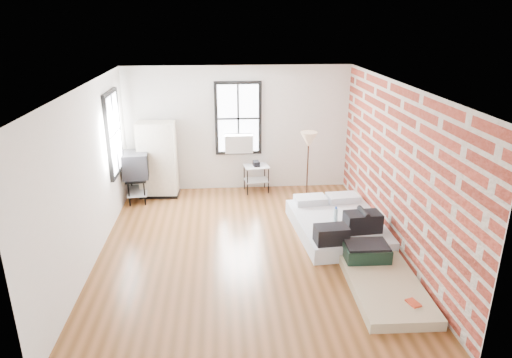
{
  "coord_description": "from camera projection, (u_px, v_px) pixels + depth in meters",
  "views": [
    {
      "loc": [
        -0.39,
        -6.99,
        3.83
      ],
      "look_at": [
        0.19,
        0.3,
        1.18
      ],
      "focal_mm": 32.0,
      "sensor_mm": 36.0,
      "label": 1
    }
  ],
  "objects": [
    {
      "name": "ground",
      "position": [
        247.0,
        249.0,
        7.88
      ],
      "size": [
        6.0,
        6.0,
        0.0
      ],
      "primitive_type": "plane",
      "color": "#583417",
      "rests_on": "ground"
    },
    {
      "name": "room_shell",
      "position": [
        258.0,
        146.0,
        7.65
      ],
      "size": [
        5.02,
        6.02,
        2.8
      ],
      "color": "silver",
      "rests_on": "ground"
    },
    {
      "name": "mattress_main",
      "position": [
        340.0,
        224.0,
        8.38
      ],
      "size": [
        1.72,
        2.24,
        0.68
      ],
      "rotation": [
        0.0,
        0.0,
        0.08
      ],
      "color": "white",
      "rests_on": "ground"
    },
    {
      "name": "mattress_bare",
      "position": [
        380.0,
        277.0,
        6.81
      ],
      "size": [
        1.05,
        1.92,
        0.41
      ],
      "rotation": [
        0.0,
        0.0,
        -0.03
      ],
      "color": "tan",
      "rests_on": "ground"
    },
    {
      "name": "wardrobe",
      "position": [
        158.0,
        160.0,
        9.95
      ],
      "size": [
        0.87,
        0.53,
        1.67
      ],
      "rotation": [
        0.0,
        0.0,
        -0.06
      ],
      "color": "black",
      "rests_on": "ground"
    },
    {
      "name": "side_table",
      "position": [
        256.0,
        171.0,
        10.29
      ],
      "size": [
        0.6,
        0.51,
        0.72
      ],
      "rotation": [
        0.0,
        0.0,
        0.14
      ],
      "color": "black",
      "rests_on": "ground"
    },
    {
      "name": "floor_lamp",
      "position": [
        309.0,
        144.0,
        9.21
      ],
      "size": [
        0.34,
        0.34,
        1.6
      ],
      "color": "#331C11",
      "rests_on": "ground"
    },
    {
      "name": "tv_stand",
      "position": [
        136.0,
        166.0,
        9.7
      ],
      "size": [
        0.59,
        0.8,
        1.08
      ],
      "rotation": [
        0.0,
        0.0,
        0.09
      ],
      "color": "black",
      "rests_on": "ground"
    }
  ]
}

